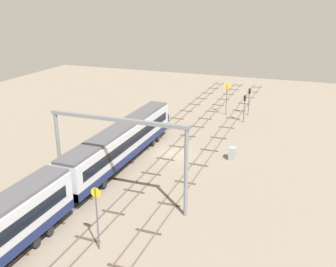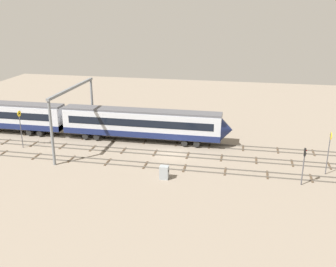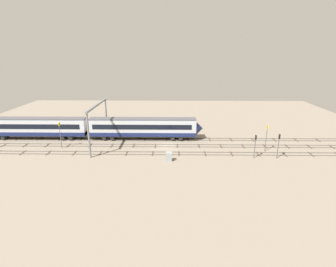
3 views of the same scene
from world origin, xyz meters
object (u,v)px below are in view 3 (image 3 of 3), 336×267
Objects in this scene: speed_sign_near_foreground at (267,134)px; signal_light_trackside_departure at (279,143)px; train at (91,128)px; overhead_gantry at (98,116)px; signal_light_trackside_approach at (255,143)px; speed_sign_mid_trackside at (60,132)px; relay_cabinet at (169,157)px.

signal_light_trackside_departure is (1.01, -3.70, -0.47)m from speed_sign_near_foreground.
overhead_gantry reaches higher than train.
signal_light_trackside_approach is (-3.28, -3.68, -0.59)m from speed_sign_near_foreground.
train is 11.10× the size of signal_light_trackside_approach.
signal_light_trackside_departure is at bearing -74.69° from speed_sign_near_foreground.
signal_light_trackside_departure is (42.65, -4.82, -0.44)m from speed_sign_mid_trackside.
signal_light_trackside_departure is at bearing -10.83° from overhead_gantry.
overhead_gantry is 31.80m from signal_light_trackside_approach.
overhead_gantry is at bearing -53.99° from train.
speed_sign_near_foreground reaches higher than train.
signal_light_trackside_departure is at bearing -0.18° from signal_light_trackside_approach.
overhead_gantry is 34.42m from speed_sign_near_foreground.
speed_sign_mid_trackside is 38.67m from signal_light_trackside_approach.
speed_sign_mid_trackside is (-41.64, 1.12, -0.03)m from speed_sign_near_foreground.
speed_sign_mid_trackside is 42.93m from signal_light_trackside_departure.
signal_light_trackside_departure reaches higher than relay_cabinet.
speed_sign_mid_trackside reaches higher than signal_light_trackside_approach.
relay_cabinet is (-19.28, -5.19, -2.74)m from speed_sign_near_foreground.
speed_sign_near_foreground reaches higher than relay_cabinet.
signal_light_trackside_approach reaches higher than relay_cabinet.
speed_sign_mid_trackside is 3.40× the size of relay_cabinet.
overhead_gantry is 3.16× the size of signal_light_trackside_approach.
speed_sign_near_foreground is at bearing -10.95° from train.
speed_sign_near_foreground is 1.16× the size of signal_light_trackside_departure.
speed_sign_mid_trackside is 23.40m from relay_cabinet.
relay_cabinet is (-20.29, -1.49, -2.27)m from signal_light_trackside_departure.
train is 35.62m from signal_light_trackside_approach.
overhead_gantry reaches higher than relay_cabinet.
speed_sign_mid_trackside is at bearing -165.67° from overhead_gantry.
train is at bearing 162.22° from signal_light_trackside_approach.
speed_sign_near_foreground is 3.86m from signal_light_trackside_departure.
signal_light_trackside_approach is 0.96× the size of signal_light_trackside_departure.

